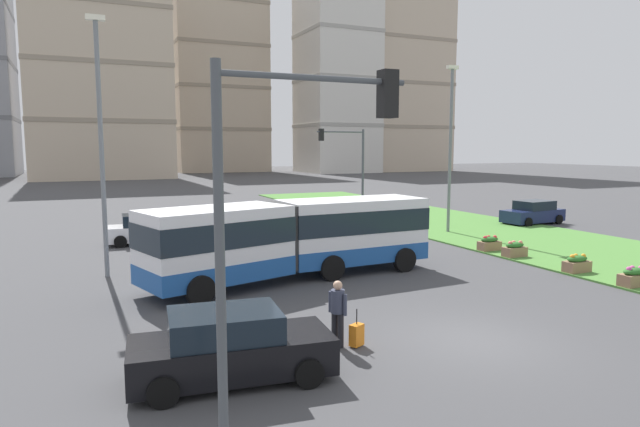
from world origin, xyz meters
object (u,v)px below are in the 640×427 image
(apartment_tower_east, at_px, (396,46))
(traffic_light_near_left, at_px, (281,197))
(articulated_bus, at_px, (293,237))
(car_white_van, at_px, (148,229))
(pedestrian_crossing, at_px, (338,309))
(apartment_tower_westcentre, at_px, (99,70))
(streetlight_left, at_px, (101,138))
(apartment_tower_eastcentre, at_px, (337,82))
(rolling_suitcase, at_px, (357,335))
(streetlight_median, at_px, (450,143))
(car_black_sedan, at_px, (230,347))
(flower_planter_0, at_px, (634,277))
(flower_planter_1, at_px, (577,263))
(apartment_tower_centre, at_px, (217,71))
(traffic_light_far_right, at_px, (349,159))
(flower_planter_3, at_px, (489,243))
(car_navy_sedan, at_px, (533,213))
(flower_planter_2, at_px, (515,249))

(apartment_tower_east, bearing_deg, traffic_light_near_left, -122.64)
(articulated_bus, bearing_deg, car_white_van, 111.42)
(car_white_van, relative_size, traffic_light_near_left, 0.70)
(pedestrian_crossing, distance_m, apartment_tower_east, 115.16)
(articulated_bus, relative_size, apartment_tower_westcentre, 0.34)
(traffic_light_near_left, height_order, apartment_tower_westcentre, apartment_tower_westcentre)
(streetlight_left, relative_size, apartment_tower_eastcentre, 0.27)
(rolling_suitcase, relative_size, streetlight_median, 0.10)
(traffic_light_near_left, distance_m, apartment_tower_westcentre, 92.73)
(car_black_sedan, relative_size, apartment_tower_eastcentre, 0.12)
(car_white_van, bearing_deg, flower_planter_0, -48.60)
(flower_planter_1, xyz_separation_m, apartment_tower_eastcentre, (31.60, 87.74, 18.07))
(car_black_sedan, height_order, streetlight_median, streetlight_median)
(flower_planter_1, relative_size, apartment_tower_eastcentre, 0.03)
(articulated_bus, bearing_deg, pedestrian_crossing, -102.60)
(streetlight_left, distance_m, apartment_tower_centre, 99.93)
(rolling_suitcase, bearing_deg, apartment_tower_centre, 78.11)
(apartment_tower_westcentre, bearing_deg, traffic_light_far_right, -79.27)
(flower_planter_0, height_order, apartment_tower_eastcentre, apartment_tower_eastcentre)
(articulated_bus, relative_size, flower_planter_3, 10.93)
(car_white_van, height_order, flower_planter_0, car_white_van)
(apartment_tower_centre, bearing_deg, apartment_tower_east, -16.10)
(flower_planter_1, height_order, flower_planter_3, same)
(traffic_light_far_right, bearing_deg, traffic_light_near_left, -119.27)
(streetlight_left, relative_size, streetlight_median, 1.02)
(pedestrian_crossing, height_order, rolling_suitcase, pedestrian_crossing)
(traffic_light_near_left, bearing_deg, apartment_tower_westcentre, 89.15)
(car_navy_sedan, relative_size, flower_planter_3, 4.13)
(streetlight_median, bearing_deg, flower_planter_1, -99.84)
(apartment_tower_centre, bearing_deg, apartment_tower_eastcentre, -33.63)
(traffic_light_near_left, distance_m, streetlight_left, 14.96)
(streetlight_median, bearing_deg, flower_planter_2, -104.24)
(car_white_van, xyz_separation_m, rolling_suitcase, (3.00, -18.16, -0.44))
(apartment_tower_westcentre, bearing_deg, flower_planter_3, -79.87)
(flower_planter_1, bearing_deg, traffic_light_near_left, -154.21)
(car_black_sedan, height_order, pedestrian_crossing, pedestrian_crossing)
(car_black_sedan, relative_size, flower_planter_2, 4.16)
(rolling_suitcase, height_order, apartment_tower_centre, apartment_tower_centre)
(car_navy_sedan, distance_m, apartment_tower_centre, 92.62)
(apartment_tower_eastcentre, bearing_deg, apartment_tower_westcentre, -175.62)
(car_black_sedan, relative_size, car_white_van, 1.02)
(streetlight_left, bearing_deg, flower_planter_1, -22.61)
(apartment_tower_westcentre, xyz_separation_m, apartment_tower_east, (61.83, 6.92, 9.57))
(flower_planter_0, bearing_deg, apartment_tower_centre, 84.43)
(pedestrian_crossing, relative_size, apartment_tower_east, 0.03)
(car_black_sedan, bearing_deg, apartment_tower_centre, 76.39)
(rolling_suitcase, relative_size, flower_planter_0, 0.88)
(flower_planter_2, distance_m, flower_planter_3, 1.70)
(car_white_van, relative_size, flower_planter_1, 4.07)
(pedestrian_crossing, height_order, flower_planter_1, pedestrian_crossing)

